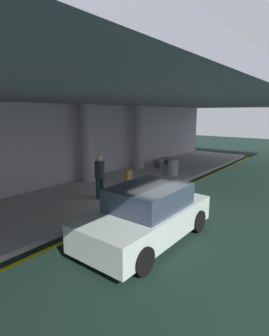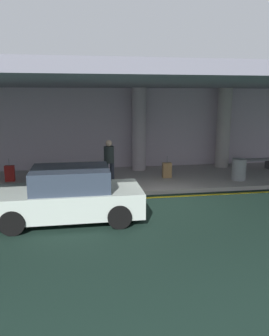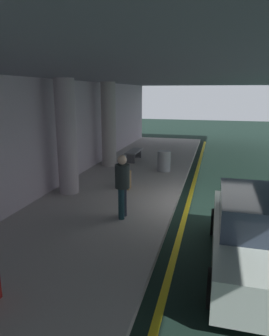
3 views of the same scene
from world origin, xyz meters
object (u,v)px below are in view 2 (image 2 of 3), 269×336
Objects in this scene: bench_metal at (256,162)px; car_silver at (69,195)px; support_column_center at (139,130)px; traveler_with_luggage at (109,159)px; trash_bin_steel at (239,169)px; suitcase_upright_primary at (167,170)px; suitcase_upright_secondary at (10,173)px; support_column_right_mid at (224,128)px.

car_silver is at bearing -150.25° from bench_metal.
support_column_center is 2.92m from traveler_with_luggage.
trash_bin_steel is (3.59, -2.56, -1.40)m from support_column_center.
suitcase_upright_primary is 2.85m from trash_bin_steel.
suitcase_upright_primary is 4.53m from bench_metal.
bench_metal is 2.44m from trash_bin_steel.
suitcase_upright_secondary is (-6.25, 0.46, 0.00)m from suitcase_upright_primary.
bench_metal is (8.28, 4.73, -0.21)m from car_silver.
car_silver is 4.91m from suitcase_upright_secondary.
support_column_center is 4.06× the size of suitcase_upright_primary.
support_column_center is 6.43m from car_silver.
suitcase_upright_secondary is at bearing -60.06° from car_silver.
support_column_right_mid is 9.60m from suitcase_upright_secondary.
traveler_with_luggage reaches higher than suitcase_upright_primary.
support_column_right_mid is 6.09m from traveler_with_luggage.
support_column_right_mid reaches higher than traveler_with_luggage.
car_silver is 4.56× the size of suitcase_upright_primary.
suitcase_upright_primary is 1.00× the size of suitcase_upright_secondary.
trash_bin_steel is (-1.71, -1.74, 0.07)m from bench_metal.
car_silver reaches higher than suitcase_upright_primary.
support_column_right_mid is at bearing 38.41° from suitcase_upright_primary.
suitcase_upright_secondary is (-5.39, -1.27, -1.51)m from support_column_center.
support_column_center reaches higher than traveler_with_luggage.
suitcase_upright_secondary is (-3.83, 1.05, -0.65)m from traveler_with_luggage.
car_silver is at bearing -118.30° from support_column_center.
support_column_center is 1.00× the size of support_column_right_mid.
support_column_center is at bearing 125.99° from suitcase_upright_primary.
car_silver is 2.44× the size of traveler_with_luggage.
traveler_with_luggage is 2.58m from suitcase_upright_primary.
traveler_with_luggage is at bearing -157.40° from support_column_right_mid.
support_column_right_mid is at bearing -140.94° from car_silver.
bench_metal is at bearing -13.75° from traveler_with_luggage.
traveler_with_luggage is 4.02m from suitcase_upright_secondary.
bench_metal is (5.29, -0.81, -1.47)m from support_column_center.
suitcase_upright_primary reaches higher than bench_metal.
support_column_center is 4.06× the size of suitcase_upright_secondary.
traveler_with_luggage is 1.98× the size of trash_bin_steel.
trash_bin_steel is at bearing -7.28° from suitcase_upright_primary.
support_column_right_mid is 2.28× the size of bench_metal.
support_column_right_mid reaches higher than suitcase_upright_primary.
traveler_with_luggage is at bearing -113.15° from car_silver.
support_column_center reaches higher than bench_metal.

